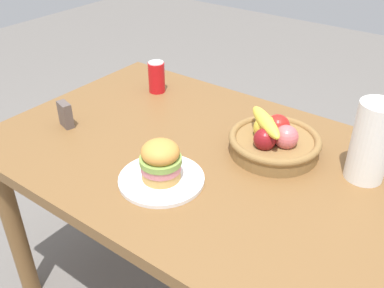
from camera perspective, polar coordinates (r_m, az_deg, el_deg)
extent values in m
cube|color=brown|center=(1.38, 1.63, -1.83)|extent=(1.40, 0.90, 0.04)
cylinder|color=brown|center=(1.81, -22.46, -10.30)|extent=(0.07, 0.07, 0.71)
cylinder|color=brown|center=(2.16, -6.35, -0.14)|extent=(0.07, 0.07, 0.71)
cylinder|color=white|center=(1.25, -4.06, -4.67)|extent=(0.25, 0.25, 0.01)
cylinder|color=tan|center=(1.24, -4.10, -3.89)|extent=(0.11, 0.11, 0.03)
cylinder|color=#C67075|center=(1.22, -4.15, -2.91)|extent=(0.12, 0.12, 0.02)
cylinder|color=#84A84C|center=(1.21, -4.18, -2.13)|extent=(0.12, 0.12, 0.02)
ellipsoid|color=gold|center=(1.20, -4.23, -1.06)|extent=(0.11, 0.11, 0.07)
cylinder|color=red|center=(1.75, -4.71, 8.78)|extent=(0.07, 0.07, 0.12)
cylinder|color=silver|center=(1.72, -4.80, 10.70)|extent=(0.06, 0.06, 0.00)
cylinder|color=olive|center=(1.38, 10.80, -0.21)|extent=(0.28, 0.28, 0.05)
torus|color=olive|center=(1.37, 10.91, 0.67)|extent=(0.29, 0.29, 0.02)
sphere|color=#D16066|center=(1.33, 12.35, 0.89)|extent=(0.08, 0.08, 0.08)
sphere|color=red|center=(1.38, 11.26, 2.25)|extent=(0.08, 0.08, 0.08)
sphere|color=gold|center=(1.37, 9.74, 2.11)|extent=(0.08, 0.08, 0.08)
sphere|color=maroon|center=(1.31, 9.62, 0.63)|extent=(0.07, 0.07, 0.07)
ellipsoid|color=yellow|center=(1.34, 9.72, 2.89)|extent=(0.19, 0.17, 0.06)
cylinder|color=white|center=(1.30, 22.67, 0.24)|extent=(0.11, 0.11, 0.24)
cube|color=#594C47|center=(1.56, -16.42, 3.75)|extent=(0.07, 0.05, 0.09)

